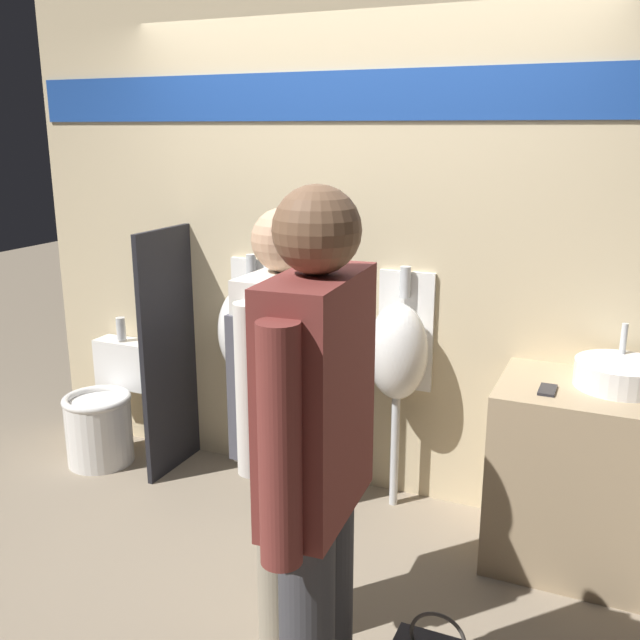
{
  "coord_description": "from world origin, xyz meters",
  "views": [
    {
      "loc": [
        1.34,
        -2.87,
        1.95
      ],
      "look_at": [
        0.0,
        0.17,
        1.05
      ],
      "focal_mm": 40.0,
      "sensor_mm": 36.0,
      "label": 1
    }
  ],
  "objects_px": {
    "person_in_vest": "(285,402)",
    "person_with_lanyard": "(317,471)",
    "urinal_near_counter": "(246,332)",
    "sink_basin": "(620,374)",
    "toilet": "(105,413)",
    "urinal_far": "(398,352)",
    "cell_phone": "(548,390)"
  },
  "relations": [
    {
      "from": "cell_phone",
      "to": "toilet",
      "type": "height_order",
      "value": "cell_phone"
    },
    {
      "from": "urinal_far",
      "to": "urinal_near_counter",
      "type": "bearing_deg",
      "value": 180.0
    },
    {
      "from": "toilet",
      "to": "person_with_lanyard",
      "type": "distance_m",
      "value": 2.59
    },
    {
      "from": "cell_phone",
      "to": "person_in_vest",
      "type": "bearing_deg",
      "value": -134.62
    },
    {
      "from": "urinal_near_counter",
      "to": "person_in_vest",
      "type": "relative_size",
      "value": 0.76
    },
    {
      "from": "person_in_vest",
      "to": "person_with_lanyard",
      "type": "bearing_deg",
      "value": -143.77
    },
    {
      "from": "cell_phone",
      "to": "urinal_near_counter",
      "type": "relative_size",
      "value": 0.11
    },
    {
      "from": "urinal_near_counter",
      "to": "sink_basin",
      "type": "bearing_deg",
      "value": -3.2
    },
    {
      "from": "cell_phone",
      "to": "toilet",
      "type": "xyz_separation_m",
      "value": [
        -2.53,
        0.1,
        -0.57
      ]
    },
    {
      "from": "sink_basin",
      "to": "person_with_lanyard",
      "type": "height_order",
      "value": "person_with_lanyard"
    },
    {
      "from": "toilet",
      "to": "person_in_vest",
      "type": "height_order",
      "value": "person_in_vest"
    },
    {
      "from": "urinal_near_counter",
      "to": "person_in_vest",
      "type": "xyz_separation_m",
      "value": [
        0.81,
        -1.13,
        0.13
      ]
    },
    {
      "from": "person_in_vest",
      "to": "toilet",
      "type": "bearing_deg",
      "value": 61.65
    },
    {
      "from": "sink_basin",
      "to": "person_with_lanyard",
      "type": "relative_size",
      "value": 0.21
    },
    {
      "from": "sink_basin",
      "to": "urinal_far",
      "type": "xyz_separation_m",
      "value": [
        -1.04,
        0.11,
        -0.06
      ]
    },
    {
      "from": "urinal_far",
      "to": "person_with_lanyard",
      "type": "bearing_deg",
      "value": -80.53
    },
    {
      "from": "person_in_vest",
      "to": "urinal_near_counter",
      "type": "bearing_deg",
      "value": 36.46
    },
    {
      "from": "urinal_far",
      "to": "person_with_lanyard",
      "type": "relative_size",
      "value": 0.7
    },
    {
      "from": "sink_basin",
      "to": "urinal_near_counter",
      "type": "relative_size",
      "value": 0.3
    },
    {
      "from": "person_with_lanyard",
      "to": "sink_basin",
      "type": "bearing_deg",
      "value": -30.53
    },
    {
      "from": "sink_basin",
      "to": "cell_phone",
      "type": "distance_m",
      "value": 0.33
    },
    {
      "from": "sink_basin",
      "to": "toilet",
      "type": "bearing_deg",
      "value": -178.44
    },
    {
      "from": "sink_basin",
      "to": "person_with_lanyard",
      "type": "bearing_deg",
      "value": -116.93
    },
    {
      "from": "urinal_near_counter",
      "to": "person_with_lanyard",
      "type": "relative_size",
      "value": 0.7
    },
    {
      "from": "urinal_near_counter",
      "to": "urinal_far",
      "type": "xyz_separation_m",
      "value": [
        0.89,
        0.0,
        0.0
      ]
    },
    {
      "from": "urinal_far",
      "to": "toilet",
      "type": "relative_size",
      "value": 1.53
    },
    {
      "from": "person_with_lanyard",
      "to": "toilet",
      "type": "bearing_deg",
      "value": 51.29
    },
    {
      "from": "person_in_vest",
      "to": "person_with_lanyard",
      "type": "height_order",
      "value": "person_with_lanyard"
    },
    {
      "from": "person_with_lanyard",
      "to": "cell_phone",
      "type": "bearing_deg",
      "value": -23.82
    },
    {
      "from": "sink_basin",
      "to": "person_in_vest",
      "type": "height_order",
      "value": "person_in_vest"
    },
    {
      "from": "toilet",
      "to": "urinal_far",
      "type": "bearing_deg",
      "value": 5.93
    },
    {
      "from": "toilet",
      "to": "person_with_lanyard",
      "type": "xyz_separation_m",
      "value": [
        2.04,
        -1.43,
        0.71
      ]
    }
  ]
}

